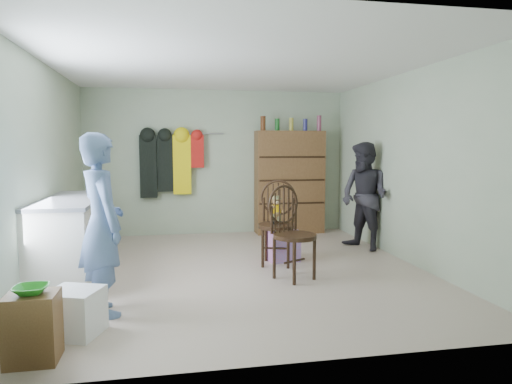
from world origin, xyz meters
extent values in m
plane|color=#C2AE9C|center=(0.00, 0.00, 0.00)|extent=(5.00, 5.00, 0.00)
plane|color=#AFBD9E|center=(0.00, 2.50, 1.25)|extent=(4.50, 0.00, 4.50)
plane|color=#AFBD9E|center=(-2.25, 0.00, 1.25)|extent=(0.00, 5.00, 5.00)
plane|color=#AFBD9E|center=(2.25, 0.00, 1.25)|extent=(0.00, 5.00, 5.00)
plane|color=white|center=(0.00, 0.00, 2.50)|extent=(5.00, 5.00, 0.00)
cube|color=silver|center=(-1.95, 0.00, 0.45)|extent=(0.60, 1.80, 0.90)
cube|color=slate|center=(-1.95, 0.00, 0.92)|extent=(0.64, 1.86, 0.04)
cylinder|color=#99999E|center=(-1.64, -0.45, 0.54)|extent=(0.02, 0.02, 0.14)
cylinder|color=#99999E|center=(-1.64, 0.45, 0.54)|extent=(0.02, 0.02, 0.14)
cube|color=brown|center=(-1.80, -2.13, 0.25)|extent=(0.35, 0.30, 0.50)
imported|color=green|center=(-1.80, -2.13, 0.52)|extent=(0.24, 0.24, 0.06)
cube|color=white|center=(-1.61, -1.69, 0.19)|extent=(0.50, 0.48, 0.37)
cylinder|color=black|center=(0.52, 0.17, 0.51)|extent=(0.62, 0.62, 0.05)
cylinder|color=black|center=(0.31, 0.07, 0.24)|extent=(0.04, 0.04, 0.48)
cylinder|color=black|center=(0.62, -0.04, 0.24)|extent=(0.04, 0.04, 0.48)
cylinder|color=black|center=(0.42, 0.38, 0.24)|extent=(0.04, 0.04, 0.48)
cylinder|color=black|center=(0.73, 0.28, 0.24)|extent=(0.04, 0.04, 0.48)
torus|color=black|center=(0.58, 0.35, 0.86)|extent=(0.45, 0.18, 0.47)
cylinder|color=black|center=(0.39, 0.40, 0.69)|extent=(0.03, 0.03, 0.32)
cylinder|color=black|center=(0.76, 0.28, 0.69)|extent=(0.03, 0.03, 0.32)
cylinder|color=#E8AB03|center=(0.52, 0.19, 0.72)|extent=(0.11, 0.11, 0.11)
cylinder|color=#475128|center=(0.52, 0.19, 0.62)|extent=(0.07, 0.07, 0.17)
sphere|color=#9E7042|center=(0.52, 0.19, 0.83)|extent=(0.10, 0.10, 0.10)
cylinder|color=#475128|center=(0.52, 0.19, 0.88)|extent=(0.09, 0.09, 0.03)
cube|color=black|center=(0.52, 0.14, 0.84)|extent=(0.07, 0.01, 0.02)
cylinder|color=black|center=(0.57, -0.51, 0.50)|extent=(0.65, 0.65, 0.05)
cylinder|color=black|center=(0.51, -0.73, 0.24)|extent=(0.04, 0.04, 0.48)
cylinder|color=black|center=(0.79, -0.57, 0.24)|extent=(0.04, 0.04, 0.48)
cylinder|color=black|center=(0.34, -0.44, 0.24)|extent=(0.04, 0.04, 0.48)
cylinder|color=black|center=(0.62, -0.28, 0.24)|extent=(0.04, 0.04, 0.48)
torus|color=black|center=(0.47, -0.34, 0.85)|extent=(0.42, 0.25, 0.47)
cylinder|color=black|center=(0.31, -0.44, 0.69)|extent=(0.03, 0.03, 0.32)
cylinder|color=black|center=(0.65, -0.26, 0.69)|extent=(0.03, 0.03, 0.32)
cube|color=pink|center=(0.65, 0.35, 0.21)|extent=(0.43, 0.36, 0.42)
imported|color=#566F9E|center=(-1.44, -1.23, 0.82)|extent=(0.62, 0.71, 1.65)
imported|color=#2D2B33|center=(1.99, 0.79, 0.80)|extent=(0.87, 0.96, 1.60)
cube|color=brown|center=(1.25, 2.30, 0.90)|extent=(1.20, 0.38, 1.80)
cube|color=black|center=(1.25, 2.11, 0.55)|extent=(1.16, 0.02, 0.03)
cube|color=black|center=(1.25, 2.11, 0.95)|extent=(1.16, 0.02, 0.03)
cube|color=black|center=(1.25, 2.11, 1.35)|extent=(1.16, 0.02, 0.03)
cylinder|color=#592D14|center=(0.75, 2.20, 1.92)|extent=(0.09, 0.09, 0.24)
cylinder|color=#19591E|center=(1.00, 2.20, 1.90)|extent=(0.08, 0.08, 0.21)
cylinder|color=#A59933|center=(1.25, 2.20, 1.91)|extent=(0.07, 0.07, 0.22)
cylinder|color=navy|center=(1.50, 2.20, 1.90)|extent=(0.08, 0.08, 0.21)
cylinder|color=#8C3F59|center=(1.75, 2.20, 1.93)|extent=(0.08, 0.08, 0.27)
cylinder|color=#99999E|center=(-0.40, 2.44, 1.75)|extent=(1.00, 0.02, 0.02)
cube|color=black|center=(-1.18, 2.38, 1.19)|extent=(0.28, 0.10, 1.05)
cube|color=black|center=(-0.90, 2.38, 1.25)|extent=(0.26, 0.10, 0.95)
cube|color=yellow|center=(-0.62, 2.38, 1.22)|extent=(0.30, 0.10, 1.00)
cube|color=red|center=(-0.36, 2.38, 1.44)|extent=(0.22, 0.10, 0.55)
camera|label=1|loc=(-0.83, -5.48, 1.52)|focal=32.00mm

